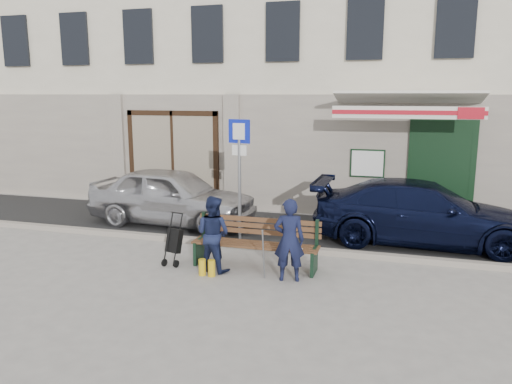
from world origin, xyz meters
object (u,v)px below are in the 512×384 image
at_px(car_navy, 423,213).
at_px(stroller, 174,242).
at_px(car_silver, 172,196).
at_px(bench, 253,244).
at_px(woman, 213,234).
at_px(man, 289,240).
at_px(parking_sign, 239,161).

relative_size(car_navy, stroller, 4.77).
distance_m(car_silver, bench, 3.77).
bearing_deg(car_navy, bench, 129.87).
xyz_separation_m(woman, stroller, (-0.85, 0.12, -0.27)).
xyz_separation_m(car_navy, stroller, (-4.61, -2.73, -0.25)).
xyz_separation_m(car_navy, man, (-2.31, -2.96, 0.05)).
distance_m(car_silver, car_navy, 5.94).
bearing_deg(car_navy, man, 143.19).
xyz_separation_m(car_silver, car_navy, (5.94, 0.01, -0.04)).
xyz_separation_m(bench, man, (0.80, -0.47, 0.28)).
distance_m(car_navy, parking_sign, 4.13).
bearing_deg(woman, car_navy, -127.99).
relative_size(parking_sign, man, 1.84).
bearing_deg(car_navy, parking_sign, 107.17).
xyz_separation_m(car_silver, stroller, (1.33, -2.72, -0.28)).
bearing_deg(stroller, car_navy, 46.72).
height_order(car_navy, woman, woman).
bearing_deg(car_silver, parking_sign, -112.72).
xyz_separation_m(bench, stroller, (-1.50, -0.24, -0.02)).
xyz_separation_m(parking_sign, stroller, (-0.79, -1.63, -1.37)).
bearing_deg(stroller, woman, 7.82).
distance_m(woman, stroller, 0.90).
height_order(parking_sign, man, parking_sign).
distance_m(car_navy, woman, 4.72).
height_order(car_navy, stroller, car_navy).
bearing_deg(stroller, bench, 25.03).
distance_m(car_silver, man, 4.68).
relative_size(bench, woman, 1.71).
height_order(parking_sign, stroller, parking_sign).
bearing_deg(car_silver, man, -124.72).
bearing_deg(car_navy, woman, 128.31).
distance_m(car_navy, stroller, 5.36).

